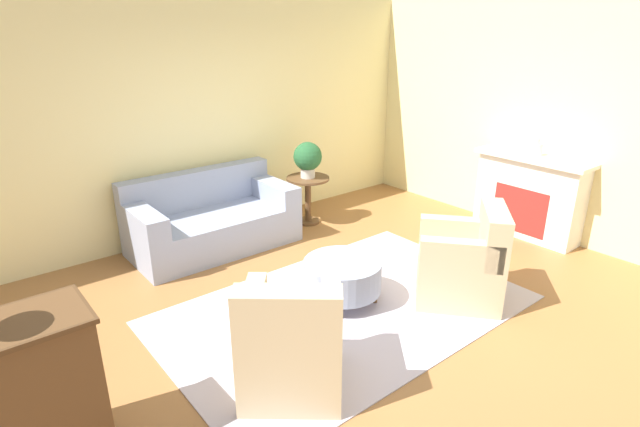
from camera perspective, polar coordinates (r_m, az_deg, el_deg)
ground_plane at (r=4.68m, az=2.87°, el=-10.92°), size 16.00×16.00×0.00m
wall_back at (r=6.24m, az=-13.21°, el=10.49°), size 9.06×0.12×2.80m
wall_right at (r=6.63m, az=24.27°, el=9.80°), size 0.12×10.20×2.80m
rug at (r=4.68m, az=2.87°, el=-10.87°), size 3.28×2.08×0.01m
couch at (r=5.95m, az=-12.29°, el=-0.84°), size 1.86×0.93×0.86m
armchair_left at (r=3.60m, az=-3.31°, el=-14.71°), size 1.01×1.02×0.91m
armchair_right at (r=4.86m, az=16.14°, el=-5.55°), size 1.01×1.02×0.91m
ottoman_table at (r=4.67m, az=2.57°, el=-7.10°), size 0.73×0.73×0.41m
side_table at (r=6.48m, az=-1.38°, el=2.51°), size 0.55×0.55×0.62m
fireplace at (r=6.58m, az=22.78°, el=2.09°), size 0.44×1.35×1.01m
vase_mantel_near at (r=6.42m, az=23.41°, el=6.80°), size 0.16×0.16×0.20m
potted_plant_on_side_table at (r=6.35m, az=-1.42°, el=6.39°), size 0.36×0.36×0.46m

